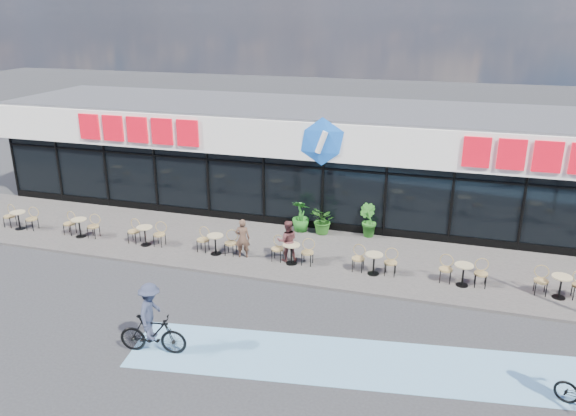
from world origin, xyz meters
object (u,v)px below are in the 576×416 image
(potted_plant_mid, at_px, (368,220))
(patron_left, at_px, (243,238))
(bistro_set_0, at_px, (20,218))
(potted_plant_left, at_px, (301,216))
(potted_plant_right, at_px, (323,221))
(patron_right, at_px, (287,241))

(potted_plant_mid, height_order, patron_left, patron_left)
(bistro_set_0, distance_m, patron_left, 9.76)
(bistro_set_0, height_order, patron_left, patron_left)
(potted_plant_left, bearing_deg, patron_left, -113.61)
(potted_plant_mid, distance_m, potted_plant_right, 1.75)
(patron_left, height_order, patron_right, patron_right)
(potted_plant_right, bearing_deg, patron_left, -127.26)
(bistro_set_0, bearing_deg, patron_right, 0.64)
(potted_plant_left, relative_size, potted_plant_mid, 0.99)
(potted_plant_left, bearing_deg, patron_right, -84.21)
(potted_plant_left, xyz_separation_m, patron_left, (-1.34, -3.06, 0.09))
(potted_plant_right, height_order, patron_right, patron_right)
(patron_left, bearing_deg, bistro_set_0, -13.20)
(patron_right, bearing_deg, potted_plant_left, -104.86)
(potted_plant_mid, bearing_deg, patron_right, -127.31)
(potted_plant_right, bearing_deg, patron_right, -103.00)
(potted_plant_mid, bearing_deg, bistro_set_0, -166.73)
(bistro_set_0, relative_size, patron_right, 1.02)
(potted_plant_mid, height_order, patron_right, patron_right)
(bistro_set_0, distance_m, patron_right, 11.39)
(potted_plant_left, distance_m, potted_plant_right, 0.95)
(potted_plant_left, relative_size, potted_plant_right, 1.14)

